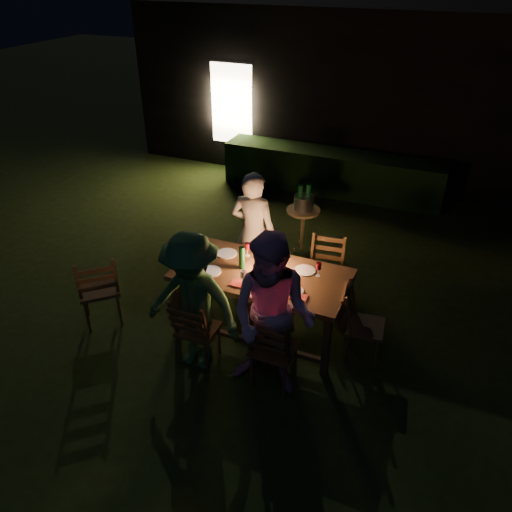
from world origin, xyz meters
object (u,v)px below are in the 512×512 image
at_px(lantern, 267,260).
at_px(bottle_bucket_b, 308,199).
at_px(chair_end, 362,336).
at_px(bottle_table, 242,258).
at_px(chair_spare, 101,301).
at_px(person_opp_right, 273,317).
at_px(person_house_side, 254,233).
at_px(chair_near_right, 273,361).
at_px(chair_near_left, 198,340).
at_px(dining_table, 262,278).
at_px(person_opp_left, 193,303).
at_px(ice_bucket, 304,203).
at_px(chair_far_right, 323,287).
at_px(bottle_bucket_a, 300,200).
at_px(chair_far_left, 252,271).
at_px(side_table, 303,214).

height_order(lantern, bottle_bucket_b, lantern).
relative_size(chair_end, bottle_table, 3.40).
distance_m(chair_spare, person_opp_right, 2.42).
distance_m(person_house_side, lantern, 0.93).
xyz_separation_m(chair_near_right, bottle_bucket_b, (-0.57, 2.88, 0.54)).
height_order(chair_near_left, bottle_bucket_b, bottle_bucket_b).
xyz_separation_m(chair_end, lantern, (-1.18, 0.05, 0.71)).
xyz_separation_m(dining_table, bottle_bucket_b, (-0.12, 2.11, 0.09)).
bearing_deg(chair_spare, person_opp_left, -50.62).
relative_size(chair_spare, person_opp_right, 0.57).
bearing_deg(ice_bucket, chair_end, -56.03).
height_order(dining_table, chair_far_right, chair_far_right).
xyz_separation_m(chair_spare, person_opp_left, (1.44, -0.20, 0.51)).
xyz_separation_m(chair_end, chair_spare, (-3.11, -0.62, 0.03)).
relative_size(chair_near_right, bottle_bucket_a, 3.13).
relative_size(chair_end, ice_bucket, 3.17).
bearing_deg(person_opp_right, chair_far_left, 119.55).
bearing_deg(person_house_side, ice_bucket, -102.93).
bearing_deg(dining_table, side_table, 94.49).
bearing_deg(chair_end, chair_near_right, -51.46).
bearing_deg(bottle_bucket_a, side_table, 38.66).
bearing_deg(bottle_bucket_a, chair_spare, -122.19).
xyz_separation_m(chair_far_right, bottle_table, (-0.80, -0.77, 0.68)).
xyz_separation_m(chair_near_left, bottle_bucket_a, (0.23, 2.80, 0.56)).
bearing_deg(chair_near_left, ice_bucket, 83.55).
distance_m(lantern, side_table, 2.07).
relative_size(chair_near_left, chair_end, 0.99).
bearing_deg(chair_far_right, chair_near_left, 50.70).
relative_size(ice_bucket, bottle_bucket_b, 0.94).
height_order(chair_near_right, bottle_bucket_b, bottle_bucket_b).
height_order(chair_near_right, person_opp_left, person_opp_left).
distance_m(chair_far_left, person_opp_right, 1.93).
bearing_deg(bottle_bucket_b, person_opp_left, -96.48).
relative_size(chair_near_right, person_house_side, 0.59).
xyz_separation_m(dining_table, person_opp_right, (0.45, -0.82, 0.16)).
bearing_deg(ice_bucket, dining_table, -85.43).
relative_size(chair_far_left, side_table, 1.36).
distance_m(lantern, bottle_bucket_a, 2.01).
distance_m(chair_near_right, person_house_side, 1.91).
relative_size(chair_near_right, chair_spare, 0.96).
distance_m(chair_end, bottle_bucket_b, 2.57).
distance_m(bottle_bucket_a, bottle_bucket_b, 0.13).
height_order(chair_far_left, side_table, chair_far_left).
xyz_separation_m(side_table, bottle_bucket_b, (0.05, 0.04, 0.24)).
xyz_separation_m(chair_spare, person_house_side, (1.43, 1.44, 0.53)).
xyz_separation_m(chair_spare, bottle_bucket_b, (1.77, 2.73, 0.53)).
xyz_separation_m(dining_table, person_opp_left, (-0.45, -0.82, 0.07)).
height_order(chair_end, bottle_table, bottle_table).
distance_m(chair_spare, person_opp_left, 1.54).
bearing_deg(lantern, side_table, 96.09).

